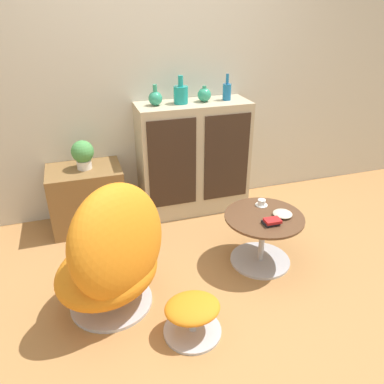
{
  "coord_description": "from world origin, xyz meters",
  "views": [
    {
      "loc": [
        -0.71,
        -1.92,
        1.86
      ],
      "look_at": [
        0.07,
        0.52,
        0.55
      ],
      "focal_mm": 35.0,
      "sensor_mm": 36.0,
      "label": 1
    }
  ],
  "objects_px": {
    "coffee_table": "(262,235)",
    "bowl": "(282,214)",
    "vase_rightmost": "(227,91)",
    "teacup": "(262,203)",
    "vase_leftmost": "(155,98)",
    "vase_inner_left": "(181,94)",
    "potted_plant": "(83,153)",
    "sideboard": "(193,158)",
    "vase_inner_right": "(204,95)",
    "ottoman": "(192,313)",
    "tv_console": "(87,198)",
    "book_stack": "(272,222)"
  },
  "relations": [
    {
      "from": "vase_inner_left",
      "to": "coffee_table",
      "type": "bearing_deg",
      "value": -70.64
    },
    {
      "from": "vase_inner_right",
      "to": "ottoman",
      "type": "bearing_deg",
      "value": -111.44
    },
    {
      "from": "bowl",
      "to": "sideboard",
      "type": "bearing_deg",
      "value": 109.49
    },
    {
      "from": "vase_leftmost",
      "to": "potted_plant",
      "type": "height_order",
      "value": "vase_leftmost"
    },
    {
      "from": "vase_rightmost",
      "to": "teacup",
      "type": "bearing_deg",
      "value": -91.64
    },
    {
      "from": "ottoman",
      "to": "potted_plant",
      "type": "xyz_separation_m",
      "value": [
        -0.5,
        1.5,
        0.55
      ]
    },
    {
      "from": "coffee_table",
      "to": "teacup",
      "type": "distance_m",
      "value": 0.25
    },
    {
      "from": "teacup",
      "to": "bowl",
      "type": "distance_m",
      "value": 0.21
    },
    {
      "from": "tv_console",
      "to": "potted_plant",
      "type": "height_order",
      "value": "potted_plant"
    },
    {
      "from": "tv_console",
      "to": "vase_inner_left",
      "type": "height_order",
      "value": "vase_inner_left"
    },
    {
      "from": "sideboard",
      "to": "tv_console",
      "type": "bearing_deg",
      "value": -178.75
    },
    {
      "from": "sideboard",
      "to": "vase_inner_right",
      "type": "xyz_separation_m",
      "value": [
        0.1,
        0.0,
        0.59
      ]
    },
    {
      "from": "sideboard",
      "to": "potted_plant",
      "type": "relative_size",
      "value": 4.22
    },
    {
      "from": "vase_inner_left",
      "to": "vase_inner_right",
      "type": "height_order",
      "value": "vase_inner_left"
    },
    {
      "from": "ottoman",
      "to": "vase_leftmost",
      "type": "height_order",
      "value": "vase_leftmost"
    },
    {
      "from": "vase_rightmost",
      "to": "coffee_table",
      "type": "bearing_deg",
      "value": -94.48
    },
    {
      "from": "book_stack",
      "to": "bowl",
      "type": "xyz_separation_m",
      "value": [
        0.13,
        0.08,
        -0.0
      ]
    },
    {
      "from": "vase_rightmost",
      "to": "book_stack",
      "type": "height_order",
      "value": "vase_rightmost"
    },
    {
      "from": "potted_plant",
      "to": "sideboard",
      "type": "bearing_deg",
      "value": 1.24
    },
    {
      "from": "vase_rightmost",
      "to": "potted_plant",
      "type": "xyz_separation_m",
      "value": [
        -1.31,
        -0.03,
        -0.43
      ]
    },
    {
      "from": "tv_console",
      "to": "vase_inner_right",
      "type": "xyz_separation_m",
      "value": [
        1.11,
        0.03,
        0.84
      ]
    },
    {
      "from": "sideboard",
      "to": "vase_leftmost",
      "type": "height_order",
      "value": "vase_leftmost"
    },
    {
      "from": "vase_leftmost",
      "to": "vase_inner_left",
      "type": "bearing_deg",
      "value": 0.0
    },
    {
      "from": "vase_inner_right",
      "to": "potted_plant",
      "type": "xyz_separation_m",
      "value": [
        -1.1,
        -0.03,
        -0.42
      ]
    },
    {
      "from": "vase_leftmost",
      "to": "bowl",
      "type": "xyz_separation_m",
      "value": [
        0.71,
        -1.04,
        -0.69
      ]
    },
    {
      "from": "book_stack",
      "to": "sideboard",
      "type": "bearing_deg",
      "value": 101.76
    },
    {
      "from": "potted_plant",
      "to": "bowl",
      "type": "xyz_separation_m",
      "value": [
        1.36,
        -1.02,
        -0.27
      ]
    },
    {
      "from": "vase_leftmost",
      "to": "book_stack",
      "type": "relative_size",
      "value": 1.39
    },
    {
      "from": "coffee_table",
      "to": "bowl",
      "type": "relative_size",
      "value": 4.09
    },
    {
      "from": "vase_leftmost",
      "to": "vase_inner_right",
      "type": "height_order",
      "value": "vase_leftmost"
    },
    {
      "from": "vase_leftmost",
      "to": "vase_rightmost",
      "type": "relative_size",
      "value": 0.77
    },
    {
      "from": "vase_rightmost",
      "to": "vase_leftmost",
      "type": "bearing_deg",
      "value": 180.0
    },
    {
      "from": "coffee_table",
      "to": "vase_rightmost",
      "type": "bearing_deg",
      "value": 85.52
    },
    {
      "from": "sideboard",
      "to": "vase_rightmost",
      "type": "relative_size",
      "value": 4.63
    },
    {
      "from": "vase_rightmost",
      "to": "bowl",
      "type": "xyz_separation_m",
      "value": [
        0.05,
        -1.04,
        -0.7
      ]
    },
    {
      "from": "vase_leftmost",
      "to": "coffee_table",
      "type": "bearing_deg",
      "value": -60.04
    },
    {
      "from": "sideboard",
      "to": "potted_plant",
      "type": "xyz_separation_m",
      "value": [
        -0.99,
        -0.02,
        0.18
      ]
    },
    {
      "from": "teacup",
      "to": "tv_console",
      "type": "bearing_deg",
      "value": 147.74
    },
    {
      "from": "tv_console",
      "to": "potted_plant",
      "type": "xyz_separation_m",
      "value": [
        0.01,
        0.0,
        0.42
      ]
    },
    {
      "from": "potted_plant",
      "to": "teacup",
      "type": "bearing_deg",
      "value": -32.57
    },
    {
      "from": "sideboard",
      "to": "coffee_table",
      "type": "relative_size",
      "value": 1.77
    },
    {
      "from": "vase_inner_right",
      "to": "bowl",
      "type": "height_order",
      "value": "vase_inner_right"
    },
    {
      "from": "teacup",
      "to": "bowl",
      "type": "xyz_separation_m",
      "value": [
        0.07,
        -0.2,
        -0.0
      ]
    },
    {
      "from": "vase_inner_left",
      "to": "vase_rightmost",
      "type": "xyz_separation_m",
      "value": [
        0.43,
        -0.0,
        -0.0
      ]
    },
    {
      "from": "vase_inner_right",
      "to": "book_stack",
      "type": "xyz_separation_m",
      "value": [
        0.13,
        -1.12,
        -0.68
      ]
    },
    {
      "from": "book_stack",
      "to": "coffee_table",
      "type": "bearing_deg",
      "value": 87.09
    },
    {
      "from": "vase_leftmost",
      "to": "vase_inner_left",
      "type": "xyz_separation_m",
      "value": [
        0.23,
        0.0,
        0.02
      ]
    },
    {
      "from": "ottoman",
      "to": "vase_rightmost",
      "type": "bearing_deg",
      "value": 61.91
    },
    {
      "from": "ottoman",
      "to": "bowl",
      "type": "distance_m",
      "value": 1.03
    },
    {
      "from": "teacup",
      "to": "bowl",
      "type": "bearing_deg",
      "value": -69.2
    }
  ]
}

